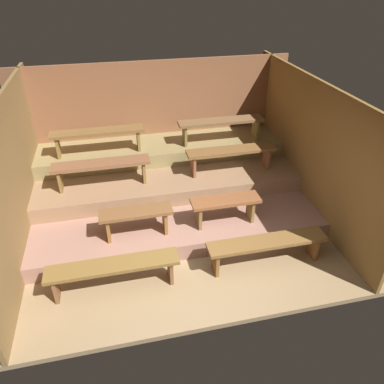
{
  "coord_description": "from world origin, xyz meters",
  "views": [
    {
      "loc": [
        -0.91,
        -3.35,
        4.02
      ],
      "look_at": [
        0.28,
        1.87,
        0.63
      ],
      "focal_mm": 34.3,
      "sensor_mm": 36.0,
      "label": 1
    }
  ],
  "objects_px": {
    "bench_lower_right": "(225,205)",
    "bench_middle_right": "(231,153)",
    "bench_upper_left": "(98,135)",
    "bench_upper_right": "(221,124)",
    "bench_floor_right": "(267,245)",
    "bench_middle_left": "(101,167)",
    "bench_lower_left": "(136,216)",
    "bench_floor_left": "(113,268)"
  },
  "relations": [
    {
      "from": "bench_floor_right",
      "to": "bench_lower_right",
      "type": "xyz_separation_m",
      "value": [
        -0.42,
        0.8,
        0.26
      ]
    },
    {
      "from": "bench_floor_right",
      "to": "bench_upper_left",
      "type": "bearing_deg",
      "value": 130.48
    },
    {
      "from": "bench_lower_left",
      "to": "bench_upper_left",
      "type": "bearing_deg",
      "value": 103.96
    },
    {
      "from": "bench_floor_right",
      "to": "bench_middle_right",
      "type": "relative_size",
      "value": 1.08
    },
    {
      "from": "bench_floor_right",
      "to": "bench_upper_left",
      "type": "xyz_separation_m",
      "value": [
        -2.36,
        2.77,
        0.85
      ]
    },
    {
      "from": "bench_lower_left",
      "to": "bench_middle_right",
      "type": "relative_size",
      "value": 0.67
    },
    {
      "from": "bench_lower_right",
      "to": "bench_upper_left",
      "type": "xyz_separation_m",
      "value": [
        -1.94,
        1.97,
        0.59
      ]
    },
    {
      "from": "bench_floor_left",
      "to": "bench_lower_left",
      "type": "bearing_deg",
      "value": 62.5
    },
    {
      "from": "bench_floor_right",
      "to": "bench_upper_right",
      "type": "bearing_deg",
      "value": 88.54
    },
    {
      "from": "bench_middle_right",
      "to": "bench_lower_right",
      "type": "bearing_deg",
      "value": -111.42
    },
    {
      "from": "bench_upper_left",
      "to": "bench_floor_right",
      "type": "bearing_deg",
      "value": -49.52
    },
    {
      "from": "bench_lower_left",
      "to": "bench_middle_right",
      "type": "distance_m",
      "value": 2.29
    },
    {
      "from": "bench_floor_right",
      "to": "bench_upper_right",
      "type": "distance_m",
      "value": 2.9
    },
    {
      "from": "bench_floor_right",
      "to": "bench_middle_right",
      "type": "xyz_separation_m",
      "value": [
        0.05,
        2.0,
        0.57
      ]
    },
    {
      "from": "bench_floor_left",
      "to": "bench_lower_right",
      "type": "relative_size",
      "value": 1.62
    },
    {
      "from": "bench_floor_right",
      "to": "bench_middle_right",
      "type": "height_order",
      "value": "bench_middle_right"
    },
    {
      "from": "bench_upper_left",
      "to": "bench_middle_left",
      "type": "bearing_deg",
      "value": -88.66
    },
    {
      "from": "bench_lower_left",
      "to": "bench_floor_right",
      "type": "bearing_deg",
      "value": -23.19
    },
    {
      "from": "bench_lower_left",
      "to": "bench_middle_right",
      "type": "height_order",
      "value": "bench_middle_right"
    },
    {
      "from": "bench_lower_right",
      "to": "bench_middle_right",
      "type": "bearing_deg",
      "value": 68.58
    },
    {
      "from": "bench_upper_left",
      "to": "bench_upper_right",
      "type": "height_order",
      "value": "same"
    },
    {
      "from": "bench_floor_right",
      "to": "bench_middle_left",
      "type": "distance_m",
      "value": 3.14
    },
    {
      "from": "bench_middle_left",
      "to": "bench_upper_left",
      "type": "relative_size",
      "value": 0.98
    },
    {
      "from": "bench_upper_left",
      "to": "bench_upper_right",
      "type": "bearing_deg",
      "value": 0.0
    },
    {
      "from": "bench_floor_left",
      "to": "bench_upper_left",
      "type": "bearing_deg",
      "value": 91.46
    },
    {
      "from": "bench_upper_left",
      "to": "bench_lower_left",
      "type": "bearing_deg",
      "value": -76.04
    },
    {
      "from": "bench_floor_right",
      "to": "bench_upper_right",
      "type": "height_order",
      "value": "bench_upper_right"
    },
    {
      "from": "bench_middle_left",
      "to": "bench_upper_right",
      "type": "height_order",
      "value": "bench_upper_right"
    },
    {
      "from": "bench_floor_right",
      "to": "bench_upper_right",
      "type": "xyz_separation_m",
      "value": [
        0.07,
        2.77,
        0.85
      ]
    },
    {
      "from": "bench_lower_right",
      "to": "bench_floor_left",
      "type": "bearing_deg",
      "value": -156.81
    },
    {
      "from": "bench_lower_left",
      "to": "bench_middle_left",
      "type": "xyz_separation_m",
      "value": [
        -0.47,
        1.2,
        0.31
      ]
    },
    {
      "from": "bench_middle_right",
      "to": "bench_floor_left",
      "type": "bearing_deg",
      "value": -139.5
    },
    {
      "from": "bench_floor_left",
      "to": "bench_floor_right",
      "type": "height_order",
      "value": "same"
    },
    {
      "from": "bench_floor_left",
      "to": "bench_middle_left",
      "type": "relative_size",
      "value": 1.08
    },
    {
      "from": "bench_floor_right",
      "to": "bench_middle_left",
      "type": "relative_size",
      "value": 1.08
    },
    {
      "from": "bench_floor_left",
      "to": "bench_upper_left",
      "type": "distance_m",
      "value": 2.9
    },
    {
      "from": "bench_floor_left",
      "to": "bench_middle_left",
      "type": "height_order",
      "value": "bench_middle_left"
    },
    {
      "from": "bench_floor_left",
      "to": "bench_upper_right",
      "type": "distance_m",
      "value": 3.74
    },
    {
      "from": "bench_lower_left",
      "to": "bench_lower_right",
      "type": "distance_m",
      "value": 1.46
    },
    {
      "from": "bench_floor_left",
      "to": "bench_middle_left",
      "type": "bearing_deg",
      "value": 91.51
    },
    {
      "from": "bench_lower_right",
      "to": "bench_middle_right",
      "type": "relative_size",
      "value": 0.67
    },
    {
      "from": "bench_floor_left",
      "to": "bench_floor_right",
      "type": "xyz_separation_m",
      "value": [
        2.29,
        0.0,
        0.0
      ]
    }
  ]
}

